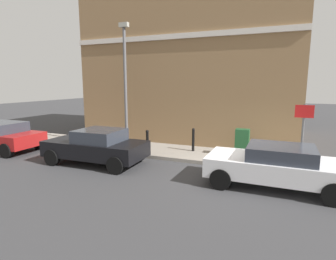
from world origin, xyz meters
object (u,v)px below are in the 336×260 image
(bollard_near_cabinet, at_px, (193,139))
(lamppost, at_px, (125,80))
(utility_cabinet, at_px, (242,144))
(car_black, at_px, (97,146))
(street_sign, at_px, (303,127))
(bollard_far_kerb, at_px, (147,141))
(car_white, at_px, (276,165))

(bollard_near_cabinet, bearing_deg, lamppost, 94.09)
(utility_cabinet, relative_size, lamppost, 0.20)
(car_black, distance_m, utility_cabinet, 5.91)
(car_black, height_order, utility_cabinet, car_black)
(utility_cabinet, distance_m, bollard_near_cabinet, 2.14)
(lamppost, bearing_deg, street_sign, -96.11)
(utility_cabinet, height_order, street_sign, street_sign)
(lamppost, bearing_deg, utility_cabinet, -88.57)
(utility_cabinet, xyz_separation_m, street_sign, (-0.95, -2.14, 0.98))
(bollard_far_kerb, distance_m, lamppost, 3.20)
(car_white, height_order, street_sign, street_sign)
(bollard_far_kerb, bearing_deg, lamppost, 59.23)
(car_white, bearing_deg, bollard_far_kerb, -16.84)
(car_white, xyz_separation_m, street_sign, (1.78, -0.78, 0.96))
(car_black, bearing_deg, bollard_near_cabinet, -138.36)
(car_white, relative_size, car_black, 1.02)
(lamppost, bearing_deg, car_white, -110.89)
(bollard_near_cabinet, distance_m, lamppost, 4.20)
(bollard_far_kerb, xyz_separation_m, lamppost, (0.95, 1.60, 2.60))
(bollard_near_cabinet, height_order, bollard_far_kerb, same)
(utility_cabinet, bearing_deg, bollard_far_kerb, 105.85)
(bollard_near_cabinet, xyz_separation_m, bollard_far_kerb, (-1.19, 1.69, 0.00))
(bollard_far_kerb, relative_size, lamppost, 0.18)
(street_sign, bearing_deg, bollard_near_cabinet, 76.27)
(utility_cabinet, relative_size, bollard_near_cabinet, 1.11)
(bollard_far_kerb, bearing_deg, street_sign, -88.63)
(car_white, distance_m, bollard_far_kerb, 5.44)
(car_white, distance_m, lamppost, 7.72)
(utility_cabinet, xyz_separation_m, bollard_far_kerb, (-1.09, 3.83, 0.02))
(lamppost, bearing_deg, bollard_near_cabinet, -85.91)
(car_black, distance_m, lamppost, 3.69)
(utility_cabinet, distance_m, bollard_far_kerb, 3.98)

